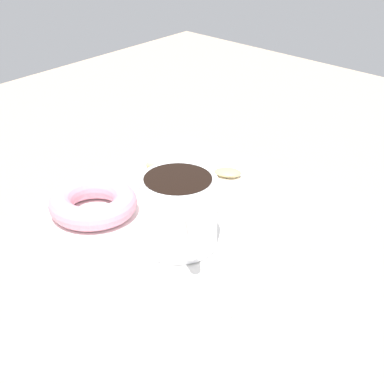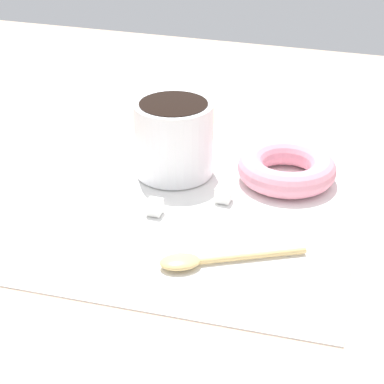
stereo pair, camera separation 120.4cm
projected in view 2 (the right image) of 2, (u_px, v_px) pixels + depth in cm
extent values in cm
cube|color=tan|center=(162.00, 225.00, 63.90)|extent=(120.00, 120.00, 2.00)
cube|color=white|center=(192.00, 211.00, 64.13)|extent=(33.35, 33.35, 0.30)
cylinder|color=white|center=(174.00, 139.00, 69.10)|extent=(8.50, 8.50, 8.03)
cylinder|color=black|center=(173.00, 106.00, 67.22)|extent=(7.30, 7.30, 0.60)
torus|color=white|center=(149.00, 125.00, 72.33)|extent=(3.76, 4.98, 5.39)
torus|color=pink|center=(287.00, 168.00, 68.78)|extent=(10.59, 10.59, 2.81)
ellipsoid|color=#D8B772|center=(180.00, 262.00, 55.54)|extent=(3.82, 4.31, 0.90)
cylinder|color=#D8B772|center=(250.00, 256.00, 56.58)|extent=(5.40, 9.40, 0.56)
cube|color=white|center=(223.00, 194.00, 65.24)|extent=(1.52, 1.52, 1.52)
cube|color=white|center=(155.00, 206.00, 63.15)|extent=(1.44, 1.44, 1.44)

